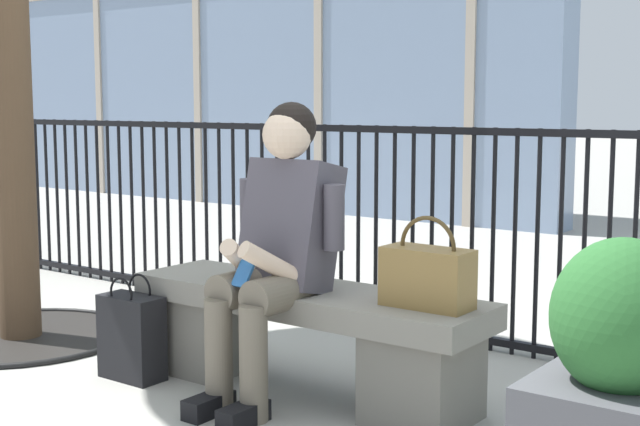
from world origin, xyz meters
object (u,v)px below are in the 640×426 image
seated_person_with_phone (277,242)px  shopping_bag (132,336)px  stone_bench (306,330)px  handbag_on_bench (427,276)px  planter (619,402)px

seated_person_with_phone → shopping_bag: 0.84m
stone_bench → handbag_on_bench: (0.58, -0.01, 0.30)m
shopping_bag → stone_bench: bearing=22.6°
stone_bench → seated_person_with_phone: bearing=-109.8°
stone_bench → seated_person_with_phone: (-0.05, -0.13, 0.38)m
handbag_on_bench → seated_person_with_phone: bearing=-169.3°
seated_person_with_phone → handbag_on_bench: (0.63, 0.12, -0.08)m
stone_bench → seated_person_with_phone: size_ratio=1.32×
handbag_on_bench → planter: 1.00m
stone_bench → seated_person_with_phone: seated_person_with_phone is taller
stone_bench → shopping_bag: bearing=-157.4°
stone_bench → shopping_bag: size_ratio=3.46×
stone_bench → shopping_bag: 0.79m
seated_person_with_phone → planter: 1.56m
seated_person_with_phone → handbag_on_bench: seated_person_with_phone is taller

